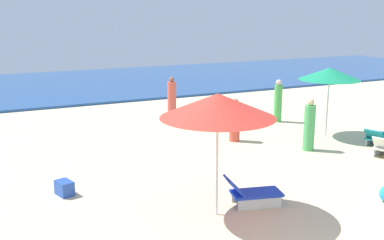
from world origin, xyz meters
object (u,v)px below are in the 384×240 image
at_px(cooler_box_0, 64,188).
at_px(beachgoer_2, 309,126).
at_px(lounge_chair_3_1, 380,138).
at_px(beachgoer_0, 278,102).
at_px(beachgoer_1, 235,121).
at_px(lounge_chair_4_0, 252,193).
at_px(beachgoer_3, 172,98).
at_px(umbrella_2, 330,74).
at_px(umbrella_4, 218,106).

bearing_deg(cooler_box_0, beachgoer_2, -102.45).
distance_m(lounge_chair_3_1, beachgoer_0, 4.43).
relative_size(lounge_chair_3_1, beachgoer_1, 1.02).
height_order(lounge_chair_4_0, beachgoer_3, beachgoer_3).
distance_m(beachgoer_0, beachgoer_1, 3.50).
height_order(beachgoer_1, beachgoer_2, beachgoer_2).
relative_size(beachgoer_0, cooler_box_0, 3.61).
bearing_deg(umbrella_2, umbrella_4, -148.39).
relative_size(beachgoer_1, cooler_box_0, 3.15).
bearing_deg(umbrella_4, umbrella_2, 31.61).
relative_size(lounge_chair_4_0, beachgoer_1, 0.94).
height_order(lounge_chair_3_1, beachgoer_2, beachgoer_2).
distance_m(umbrella_2, cooler_box_0, 9.81).
xyz_separation_m(lounge_chair_3_1, beachgoer_3, (-4.57, 6.96, 0.53)).
bearing_deg(beachgoer_0, beachgoer_3, -93.43).
xyz_separation_m(lounge_chair_3_1, beachgoer_2, (-2.55, 0.56, 0.53)).
bearing_deg(lounge_chair_4_0, beachgoer_3, 1.76).
distance_m(lounge_chair_4_0, beachgoer_3, 9.54).
bearing_deg(beachgoer_0, lounge_chair_4_0, -5.01).
relative_size(beachgoer_2, cooler_box_0, 3.54).
xyz_separation_m(beachgoer_1, cooler_box_0, (-6.20, -2.39, -0.51)).
distance_m(lounge_chair_3_1, beachgoer_3, 8.35).
height_order(lounge_chair_3_1, beachgoer_0, beachgoer_0).
bearing_deg(lounge_chair_3_1, beachgoer_3, 13.55).
relative_size(umbrella_2, beachgoer_3, 1.46).
bearing_deg(cooler_box_0, umbrella_4, -148.23).
xyz_separation_m(beachgoer_0, beachgoer_1, (-3.04, -1.73, -0.12)).
relative_size(lounge_chair_3_1, beachgoer_2, 0.90).
distance_m(lounge_chair_4_0, beachgoer_2, 4.98).
xyz_separation_m(lounge_chair_4_0, beachgoer_3, (1.99, 9.31, 0.50)).
relative_size(lounge_chair_3_1, beachgoer_0, 0.89).
bearing_deg(beachgoer_0, umbrella_4, -9.26).
distance_m(lounge_chair_4_0, cooler_box_0, 4.52).
relative_size(umbrella_4, cooler_box_0, 5.69).
height_order(umbrella_2, lounge_chair_4_0, umbrella_2).
bearing_deg(umbrella_2, beachgoer_1, 165.14).
xyz_separation_m(lounge_chair_4_0, beachgoer_2, (4.01, 2.91, 0.50)).
bearing_deg(cooler_box_0, umbrella_2, -96.47).
xyz_separation_m(umbrella_4, beachgoer_0, (6.44, 6.70, -1.63)).
bearing_deg(lounge_chair_3_1, beachgoer_0, -5.19).
bearing_deg(umbrella_2, lounge_chair_3_1, -62.20).
height_order(umbrella_2, beachgoer_3, umbrella_2).
distance_m(beachgoer_3, cooler_box_0, 8.96).
xyz_separation_m(beachgoer_1, beachgoer_2, (1.59, -1.96, 0.09)).
xyz_separation_m(beachgoer_1, beachgoer_3, (-0.43, 4.44, 0.09)).
distance_m(umbrella_4, beachgoer_3, 10.01).
xyz_separation_m(umbrella_4, lounge_chair_4_0, (0.97, 0.10, -2.16)).
height_order(beachgoer_1, beachgoer_3, beachgoer_3).
bearing_deg(cooler_box_0, beachgoer_0, -81.59).
relative_size(beachgoer_1, beachgoer_3, 0.89).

